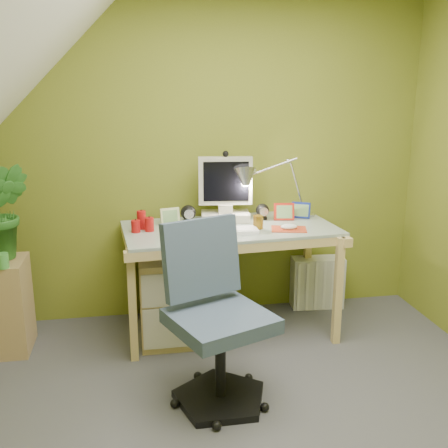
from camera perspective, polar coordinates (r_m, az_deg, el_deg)
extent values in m
cube|color=#4B4B50|center=(2.86, 3.73, -22.13)|extent=(3.20, 3.20, 0.01)
cube|color=olive|center=(3.89, -1.53, 7.21)|extent=(3.20, 0.01, 2.40)
cube|color=white|center=(2.27, -22.06, 17.28)|extent=(1.10, 3.20, 1.10)
cube|color=white|center=(3.46, -0.24, -0.76)|extent=(0.48, 0.16, 0.02)
cube|color=#B43A1C|center=(3.57, 7.07, -0.56)|extent=(0.27, 0.22, 0.01)
ellipsoid|color=white|center=(3.56, 7.08, -0.30)|extent=(0.12, 0.08, 0.04)
cylinder|color=#9C6E16|center=(3.56, 3.73, 0.20)|extent=(0.09, 0.09, 0.09)
cube|color=red|center=(3.80, 6.55, 1.35)|extent=(0.15, 0.04, 0.12)
cube|color=navy|center=(3.88, 8.36, 1.51)|extent=(0.13, 0.08, 0.12)
cube|color=#C6D290|center=(3.68, -5.89, 0.85)|extent=(0.14, 0.05, 0.12)
cube|color=tan|center=(3.77, -22.22, -8.21)|extent=(0.23, 0.36, 0.62)
imported|color=#296521|center=(3.63, -23.01, 1.22)|extent=(0.38, 0.32, 0.62)
cylinder|color=green|center=(3.50, -22.96, -3.71)|extent=(0.08, 0.08, 0.09)
cube|color=silver|center=(4.25, 10.11, -6.26)|extent=(0.42, 0.20, 0.41)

